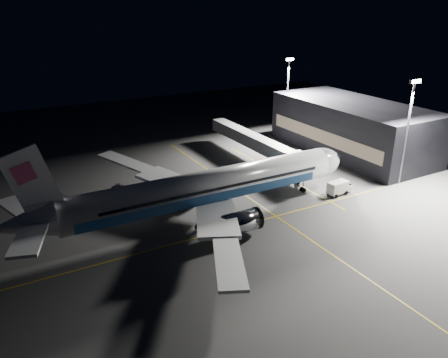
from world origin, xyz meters
TOP-DOWN VIEW (x-y plane):
  - ground at (0.00, 0.00)m, footprint 200.00×200.00m
  - guide_line_main at (10.00, 0.00)m, footprint 0.25×80.00m
  - guide_line_cross at (0.00, -6.00)m, footprint 70.00×0.25m
  - guide_line_side at (22.00, 10.00)m, footprint 0.25×40.00m
  - airliner at (-1.08, 0.00)m, footprint 61.48×54.22m
  - terminal at (45.98, 14.00)m, footprint 18.12×40.00m
  - jet_bridge at (22.00, 18.06)m, footprint 3.60×34.40m
  - floodlight_mast_north at (40.00, 31.99)m, footprint 2.40×0.68m
  - floodlight_mast_south at (40.00, -6.01)m, footprint 2.40×0.67m
  - service_truck at (25.76, -4.17)m, footprint 5.31×2.64m
  - baggage_tug at (-10.51, 16.76)m, footprint 2.76×2.43m
  - safety_cone_a at (-4.17, 4.00)m, footprint 0.36×0.36m
  - safety_cone_b at (4.95, 10.87)m, footprint 0.44×0.44m
  - safety_cone_c at (-8.00, 4.00)m, footprint 0.36×0.36m

SIDE VIEW (x-z plane):
  - ground at x=0.00m, z-range 0.00..0.00m
  - guide_line_main at x=10.00m, z-range 0.00..0.01m
  - guide_line_cross at x=0.00m, z-range 0.00..0.01m
  - guide_line_side at x=22.00m, z-range 0.00..0.01m
  - safety_cone_a at x=-4.17m, z-range 0.00..0.54m
  - safety_cone_c at x=-8.00m, z-range 0.00..0.54m
  - safety_cone_b at x=4.95m, z-range 0.00..0.66m
  - baggage_tug at x=-10.51m, z-range -0.07..1.64m
  - service_truck at x=25.76m, z-range 0.09..2.72m
  - jet_bridge at x=22.00m, z-range 1.43..7.73m
  - airliner at x=-1.08m, z-range -3.16..13.48m
  - terminal at x=45.98m, z-range 0.00..12.00m
  - floodlight_mast_north at x=40.00m, z-range 2.02..22.72m
  - floodlight_mast_south at x=40.00m, z-range 2.02..22.72m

